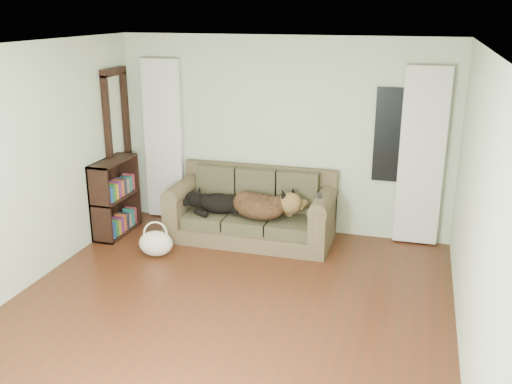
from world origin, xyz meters
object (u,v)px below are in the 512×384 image
(dog_shepherd, at_px, (262,207))
(dog_black_lab, at_px, (216,202))
(tote_bag, at_px, (156,243))
(bookshelf, at_px, (115,198))
(sofa, at_px, (251,207))

(dog_shepherd, bearing_deg, dog_black_lab, 17.94)
(dog_black_lab, xyz_separation_m, tote_bag, (-0.51, -0.79, -0.32))
(tote_bag, height_order, bookshelf, bookshelf)
(tote_bag, bearing_deg, dog_shepherd, 33.05)
(sofa, bearing_deg, bookshelf, -170.38)
(dog_shepherd, xyz_separation_m, tote_bag, (-1.15, -0.75, -0.33))
(dog_black_lab, xyz_separation_m, bookshelf, (-1.34, -0.25, 0.02))
(sofa, xyz_separation_m, dog_shepherd, (0.18, -0.09, 0.04))
(dog_black_lab, relative_size, dog_shepherd, 0.76)
(sofa, xyz_separation_m, dog_black_lab, (-0.46, -0.06, 0.03))
(sofa, xyz_separation_m, tote_bag, (-0.97, -0.84, -0.29))
(dog_shepherd, relative_size, bookshelf, 0.75)
(dog_shepherd, bearing_deg, sofa, -5.91)
(tote_bag, bearing_deg, dog_black_lab, 56.90)
(dog_shepherd, bearing_deg, bookshelf, 27.34)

